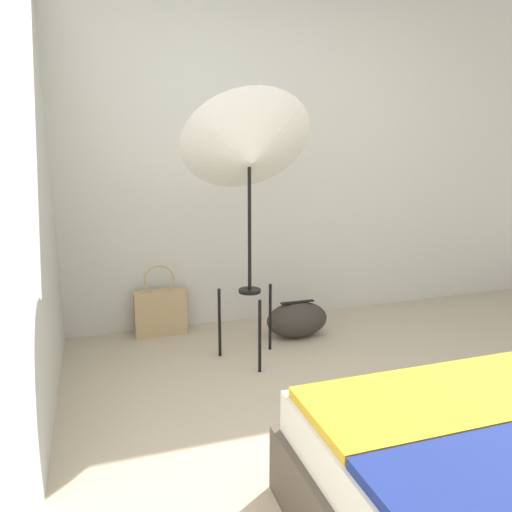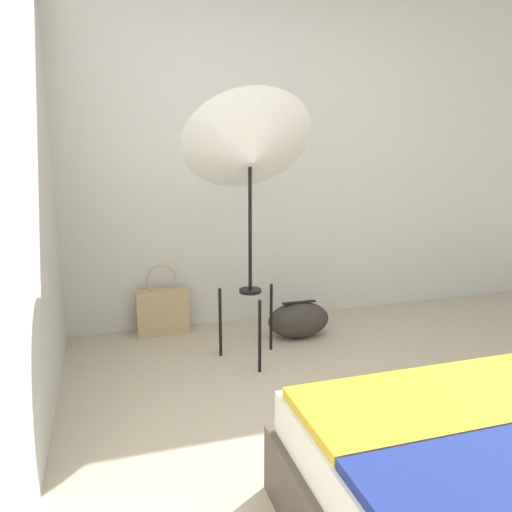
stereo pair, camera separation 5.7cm
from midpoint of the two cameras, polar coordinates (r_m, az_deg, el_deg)
name	(u,v)px [view 2 (the right image)]	position (r m, az deg, el deg)	size (l,w,h in m)	color
ground_plane	(432,481)	(2.39, 20.19, -23.01)	(14.00, 14.00, 0.00)	tan
wall_back	(270,153)	(3.86, 2.08, 11.71)	(8.00, 0.05, 2.60)	beige
wall_side_left	(23,159)	(2.53, -24.47, 10.08)	(0.05, 8.00, 2.60)	beige
photo_umbrella	(250,154)	(3.02, -0.15, 11.63)	(0.81, 0.68, 1.68)	black
tote_bag	(163,311)	(3.72, -10.19, -6.17)	(0.37, 0.11, 0.52)	tan
duffel_bag	(299,320)	(3.63, 5.34, -7.28)	(0.45, 0.26, 0.27)	#332D28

